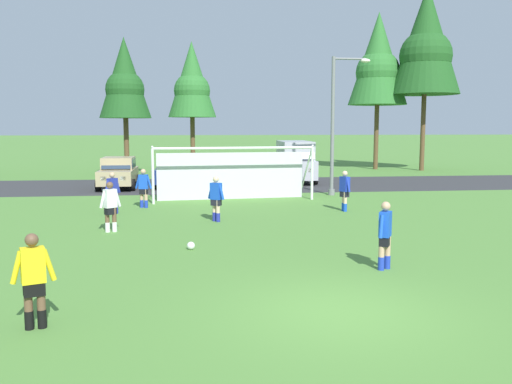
{
  "coord_description": "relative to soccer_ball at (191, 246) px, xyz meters",
  "views": [
    {
      "loc": [
        -2.65,
        -9.38,
        3.4
      ],
      "look_at": [
        -0.52,
        8.57,
        1.21
      ],
      "focal_mm": 37.99,
      "sensor_mm": 36.0,
      "label": 1
    }
  ],
  "objects": [
    {
      "name": "street_lamp",
      "position": [
        7.17,
        11.38,
        3.42
      ],
      "size": [
        2.0,
        0.32,
        6.79
      ],
      "color": "slate",
      "rests_on": "ground"
    },
    {
      "name": "tree_center_back",
      "position": [
        0.14,
        28.03,
        6.72
      ],
      "size": [
        3.73,
        3.73,
        9.94
      ],
      "color": "brown",
      "rests_on": "ground"
    },
    {
      "name": "parked_car_slot_center_left",
      "position": [
        1.82,
        17.24,
        0.77
      ],
      "size": [
        2.1,
        4.23,
        1.72
      ],
      "color": "#194C2D",
      "rests_on": "ground"
    },
    {
      "name": "tree_mid_right",
      "position": [
        17.89,
        25.54,
        9.58
      ],
      "size": [
        5.28,
        5.28,
        14.08
      ],
      "color": "brown",
      "rests_on": "ground"
    },
    {
      "name": "parked_car_slot_left",
      "position": [
        -1.06,
        16.26,
        0.77
      ],
      "size": [
        2.08,
        4.22,
        1.72
      ],
      "color": "navy",
      "rests_on": "ground"
    },
    {
      "name": "player_striker_near",
      "position": [
        4.6,
        -2.66,
        0.71
      ],
      "size": [
        0.52,
        0.63,
        1.64
      ],
      "color": "tan",
      "rests_on": "ground"
    },
    {
      "name": "player_winger_right",
      "position": [
        -2.58,
        2.87,
        0.71
      ],
      "size": [
        0.67,
        0.47,
        1.64
      ],
      "color": "brown",
      "rests_on": "ground"
    },
    {
      "name": "tree_mid_left",
      "position": [
        -4.56,
        24.59,
        6.51
      ],
      "size": [
        3.61,
        3.61,
        9.63
      ],
      "color": "brown",
      "rests_on": "ground"
    },
    {
      "name": "player_winger_left",
      "position": [
        0.9,
        4.44,
        0.71
      ],
      "size": [
        0.61,
        0.55,
        1.64
      ],
      "color": "beige",
      "rests_on": "ground"
    },
    {
      "name": "player_defender_far",
      "position": [
        6.17,
        6.24,
        0.71
      ],
      "size": [
        0.39,
        0.73,
        1.64
      ],
      "color": "beige",
      "rests_on": "ground"
    },
    {
      "name": "player_trailing_back",
      "position": [
        -3.04,
        6.66,
        0.71
      ],
      "size": [
        0.58,
        0.58,
        1.64
      ],
      "color": "tan",
      "rests_on": "ground"
    },
    {
      "name": "soccer_ball",
      "position": [
        0.0,
        0.0,
        0.0
      ],
      "size": [
        0.22,
        0.22,
        0.22
      ],
      "color": "white",
      "rests_on": "ground"
    },
    {
      "name": "parking_lot_strip",
      "position": [
        2.71,
        16.63,
        -0.11
      ],
      "size": [
        52.0,
        8.4,
        0.01
      ],
      "primitive_type": "cube",
      "color": "#333335",
      "rests_on": "ground"
    },
    {
      "name": "ground_plane",
      "position": [
        2.71,
        9.52,
        -0.11
      ],
      "size": [
        400.0,
        400.0,
        0.0
      ],
      "primitive_type": "plane",
      "color": "#518438"
    },
    {
      "name": "tree_right_edge",
      "position": [
        14.73,
        27.18,
        8.36
      ],
      "size": [
        4.62,
        4.62,
        12.31
      ],
      "color": "brown",
      "rests_on": "ground"
    },
    {
      "name": "parked_car_slot_center",
      "position": [
        6.35,
        17.84,
        1.23
      ],
      "size": [
        2.33,
        4.87,
        2.52
      ],
      "color": "#B2B2BC",
      "rests_on": "ground"
    },
    {
      "name": "referee",
      "position": [
        -2.6,
        -5.66,
        0.71
      ],
      "size": [
        0.74,
        0.36,
        1.64
      ],
      "color": "brown",
      "rests_on": "ground"
    },
    {
      "name": "parked_car_slot_far_left",
      "position": [
        -3.99,
        15.69,
        0.77
      ],
      "size": [
        2.05,
        4.2,
        1.72
      ],
      "color": "tan",
      "rests_on": "ground"
    },
    {
      "name": "player_midfield_center",
      "position": [
        -1.98,
        8.14,
        0.71
      ],
      "size": [
        0.73,
        0.28,
        1.64
      ],
      "color": "tan",
      "rests_on": "ground"
    },
    {
      "name": "soccer_goal",
      "position": [
        1.92,
        10.3,
        1.18
      ],
      "size": [
        7.56,
        2.61,
        2.57
      ],
      "color": "white",
      "rests_on": "ground"
    }
  ]
}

